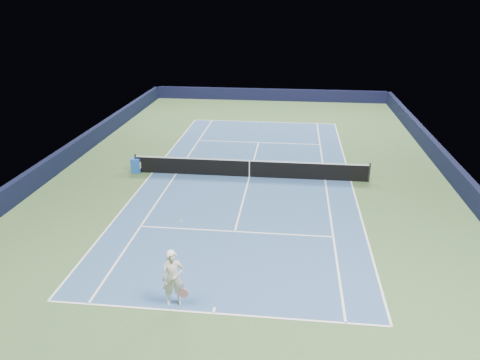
# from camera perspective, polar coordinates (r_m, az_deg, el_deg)

# --- Properties ---
(ground) EXTENTS (40.00, 40.00, 0.00)m
(ground) POSITION_cam_1_polar(r_m,az_deg,el_deg) (25.70, 1.15, 0.38)
(ground) COLOR #38562F
(ground) RESTS_ON ground
(wall_far) EXTENTS (22.00, 0.35, 1.10)m
(wall_far) POSITION_cam_1_polar(r_m,az_deg,el_deg) (44.58, 3.65, 10.34)
(wall_far) COLOR black
(wall_far) RESTS_ON ground
(wall_right) EXTENTS (0.35, 40.00, 1.10)m
(wall_right) POSITION_cam_1_polar(r_m,az_deg,el_deg) (26.82, 24.85, 0.47)
(wall_right) COLOR black
(wall_right) RESTS_ON ground
(wall_left) EXTENTS (0.35, 40.00, 1.10)m
(wall_left) POSITION_cam_1_polar(r_m,az_deg,el_deg) (28.56, -21.02, 2.30)
(wall_left) COLOR black
(wall_left) RESTS_ON ground
(court_surface) EXTENTS (10.97, 23.77, 0.01)m
(court_surface) POSITION_cam_1_polar(r_m,az_deg,el_deg) (25.70, 1.15, 0.39)
(court_surface) COLOR #2D5080
(court_surface) RESTS_ON ground
(baseline_far) EXTENTS (10.97, 0.08, 0.00)m
(baseline_far) POSITION_cam_1_polar(r_m,az_deg,el_deg) (36.98, 2.94, 7.09)
(baseline_far) COLOR white
(baseline_far) RESTS_ON ground
(baseline_near) EXTENTS (10.97, 0.08, 0.00)m
(baseline_near) POSITION_cam_1_polar(r_m,az_deg,el_deg) (15.34, -3.30, -15.92)
(baseline_near) COLOR white
(baseline_near) RESTS_ON ground
(sideline_doubles_right) EXTENTS (0.08, 23.77, 0.00)m
(sideline_doubles_right) POSITION_cam_1_polar(r_m,az_deg,el_deg) (25.80, 13.37, -0.12)
(sideline_doubles_right) COLOR white
(sideline_doubles_right) RESTS_ON ground
(sideline_doubles_left) EXTENTS (0.08, 23.77, 0.00)m
(sideline_doubles_left) POSITION_cam_1_polar(r_m,az_deg,el_deg) (26.74, -10.63, 0.89)
(sideline_doubles_left) COLOR white
(sideline_doubles_left) RESTS_ON ground
(sideline_singles_right) EXTENTS (0.08, 23.77, 0.00)m
(sideline_singles_right) POSITION_cam_1_polar(r_m,az_deg,el_deg) (25.67, 10.33, 0.01)
(sideline_singles_right) COLOR white
(sideline_singles_right) RESTS_ON ground
(sideline_singles_left) EXTENTS (0.08, 23.77, 0.00)m
(sideline_singles_left) POSITION_cam_1_polar(r_m,az_deg,el_deg) (26.37, -7.78, 0.77)
(sideline_singles_left) COLOR white
(sideline_singles_left) RESTS_ON ground
(service_line_far) EXTENTS (8.23, 0.08, 0.00)m
(service_line_far) POSITION_cam_1_polar(r_m,az_deg,el_deg) (31.72, 2.27, 4.60)
(service_line_far) COLOR white
(service_line_far) RESTS_ON ground
(service_line_near) EXTENTS (8.23, 0.08, 0.00)m
(service_line_near) POSITION_cam_1_polar(r_m,az_deg,el_deg) (19.91, -0.63, -6.29)
(service_line_near) COLOR white
(service_line_near) RESTS_ON ground
(center_service_line) EXTENTS (0.08, 12.80, 0.00)m
(center_service_line) POSITION_cam_1_polar(r_m,az_deg,el_deg) (25.69, 1.15, 0.40)
(center_service_line) COLOR white
(center_service_line) RESTS_ON ground
(center_mark_far) EXTENTS (0.08, 0.30, 0.00)m
(center_mark_far) POSITION_cam_1_polar(r_m,az_deg,el_deg) (36.84, 2.92, 7.04)
(center_mark_far) COLOR white
(center_mark_far) RESTS_ON ground
(center_mark_near) EXTENTS (0.08, 0.30, 0.00)m
(center_mark_near) POSITION_cam_1_polar(r_m,az_deg,el_deg) (15.46, -3.20, -15.58)
(center_mark_near) COLOR white
(center_mark_near) RESTS_ON ground
(tennis_net) EXTENTS (12.90, 0.10, 1.07)m
(tennis_net) POSITION_cam_1_polar(r_m,az_deg,el_deg) (25.52, 1.16, 1.44)
(tennis_net) COLOR black
(tennis_net) RESTS_ON ground
(sponsor_cube) EXTENTS (0.59, 0.50, 0.82)m
(sponsor_cube) POSITION_cam_1_polar(r_m,az_deg,el_deg) (26.87, -12.56, 1.75)
(sponsor_cube) COLOR #1D52B2
(sponsor_cube) RESTS_ON ground
(tennis_player) EXTENTS (0.90, 1.36, 2.52)m
(tennis_player) POSITION_cam_1_polar(r_m,az_deg,el_deg) (15.33, -8.15, -11.76)
(tennis_player) COLOR white
(tennis_player) RESTS_ON ground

